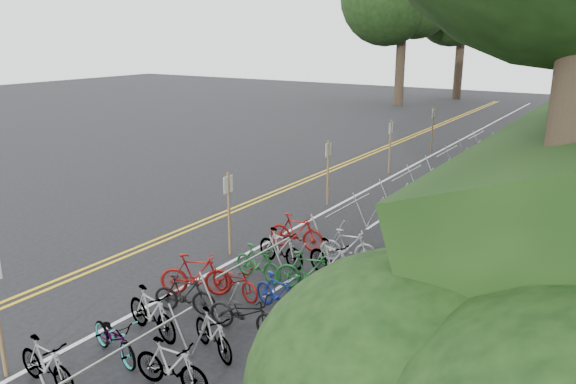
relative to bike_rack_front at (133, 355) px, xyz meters
name	(u,v)px	position (x,y,z in m)	size (l,w,h in m)	color
ground	(76,317)	(-3.36, 1.25, -0.80)	(120.00, 120.00, 0.00)	black
road_markings	(316,210)	(-2.73, 11.34, -0.79)	(7.47, 80.00, 0.01)	gold
red_curb	(468,219)	(2.34, 13.25, -0.75)	(0.25, 28.00, 0.10)	maroon
bike_rack_front	(133,355)	(0.00, 0.00, 0.00)	(1.09, 3.12, 1.07)	#A3A3A4
bike_racks_rest	(407,180)	(-0.36, 14.25, 0.06)	(1.14, 23.00, 1.17)	#A3A3A4
signposts_rest	(362,154)	(-2.76, 15.25, 0.63)	(0.08, 18.40, 2.50)	brown
bike_front	(196,275)	(-1.78, 3.65, -0.25)	(1.82, 0.51, 1.10)	maroon
bike_valet	(223,301)	(-0.36, 2.99, -0.31)	(3.09, 11.19, 1.10)	slate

